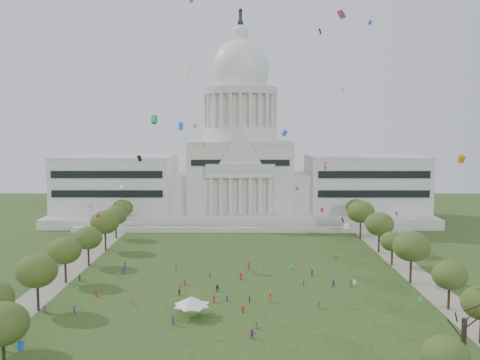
{
  "coord_description": "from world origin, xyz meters",
  "views": [
    {
      "loc": [
        0.44,
        -110.56,
        39.78
      ],
      "look_at": [
        0.0,
        45.0,
        24.0
      ],
      "focal_mm": 38.0,
      "sensor_mm": 36.0,
      "label": 1
    }
  ],
  "objects_px": {
    "big_bare_tree": "(465,315)",
    "event_tent": "(192,301)",
    "person_0": "(351,284)",
    "capitol": "(240,168)"
  },
  "relations": [
    {
      "from": "big_bare_tree",
      "to": "event_tent",
      "type": "distance_m",
      "value": 53.0
    },
    {
      "from": "big_bare_tree",
      "to": "person_0",
      "type": "relative_size",
      "value": 6.94
    },
    {
      "from": "event_tent",
      "to": "person_0",
      "type": "xyz_separation_m",
      "value": [
        38.08,
        20.28,
        -2.56
      ]
    },
    {
      "from": "capitol",
      "to": "big_bare_tree",
      "type": "relative_size",
      "value": 12.5
    },
    {
      "from": "big_bare_tree",
      "to": "event_tent",
      "type": "bearing_deg",
      "value": 155.77
    },
    {
      "from": "big_bare_tree",
      "to": "event_tent",
      "type": "relative_size",
      "value": 1.27
    },
    {
      "from": "big_bare_tree",
      "to": "person_0",
      "type": "xyz_separation_m",
      "value": [
        -10.02,
        41.92,
        -7.75
      ]
    },
    {
      "from": "capitol",
      "to": "person_0",
      "type": "bearing_deg",
      "value": -74.32
    },
    {
      "from": "capitol",
      "to": "event_tent",
      "type": "distance_m",
      "value": 121.83
    },
    {
      "from": "event_tent",
      "to": "person_0",
      "type": "height_order",
      "value": "event_tent"
    }
  ]
}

